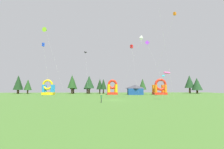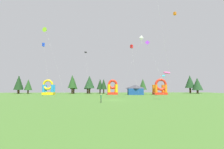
{
  "view_description": "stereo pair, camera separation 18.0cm",
  "coord_description": "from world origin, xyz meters",
  "px_view_note": "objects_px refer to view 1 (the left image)",
  "views": [
    {
      "loc": [
        -2.6,
        -39.19,
        2.93
      ],
      "look_at": [
        0.0,
        9.31,
        6.71
      ],
      "focal_mm": 26.85,
      "sensor_mm": 36.0,
      "label": 1
    },
    {
      "loc": [
        -2.42,
        -39.2,
        2.93
      ],
      "look_at": [
        0.0,
        9.31,
        6.71
      ],
      "focal_mm": 26.85,
      "sensor_mm": 36.0,
      "label": 2
    }
  ],
  "objects_px": {
    "kite_blue_box": "(43,45)",
    "festival_tent": "(135,90)",
    "kite_cyan_parafoil": "(163,76)",
    "kite_orange_box": "(175,14)",
    "kite_red_box": "(132,47)",
    "kite_purple_diamond": "(147,43)",
    "kite_white_diamond": "(142,38)",
    "inflatable_red_slide": "(48,89)",
    "inflatable_orange_dome": "(160,89)",
    "inflatable_yellow_castle": "(112,89)",
    "person_far_side": "(101,97)",
    "kite_pink_parafoil": "(167,73)",
    "kite_black_parafoil": "(85,52)",
    "kite_lime_delta": "(46,30)"
  },
  "relations": [
    {
      "from": "kite_blue_box",
      "to": "festival_tent",
      "type": "height_order",
      "value": "kite_blue_box"
    },
    {
      "from": "kite_cyan_parafoil",
      "to": "festival_tent",
      "type": "relative_size",
      "value": 1.24
    },
    {
      "from": "kite_orange_box",
      "to": "kite_red_box",
      "type": "distance_m",
      "value": 19.29
    },
    {
      "from": "kite_cyan_parafoil",
      "to": "kite_red_box",
      "type": "height_order",
      "value": "kite_red_box"
    },
    {
      "from": "kite_blue_box",
      "to": "kite_purple_diamond",
      "type": "height_order",
      "value": "kite_purple_diamond"
    },
    {
      "from": "kite_white_diamond",
      "to": "inflatable_red_slide",
      "type": "height_order",
      "value": "kite_white_diamond"
    },
    {
      "from": "inflatable_orange_dome",
      "to": "inflatable_yellow_castle",
      "type": "height_order",
      "value": "inflatable_orange_dome"
    },
    {
      "from": "kite_purple_diamond",
      "to": "inflatable_orange_dome",
      "type": "height_order",
      "value": "kite_purple_diamond"
    },
    {
      "from": "person_far_side",
      "to": "kite_blue_box",
      "type": "bearing_deg",
      "value": 44.12
    },
    {
      "from": "kite_white_diamond",
      "to": "kite_red_box",
      "type": "height_order",
      "value": "kite_white_diamond"
    },
    {
      "from": "kite_pink_parafoil",
      "to": "kite_red_box",
      "type": "height_order",
      "value": "kite_red_box"
    },
    {
      "from": "kite_white_diamond",
      "to": "inflatable_yellow_castle",
      "type": "distance_m",
      "value": 24.74
    },
    {
      "from": "kite_orange_box",
      "to": "kite_blue_box",
      "type": "bearing_deg",
      "value": 179.71
    },
    {
      "from": "person_far_side",
      "to": "festival_tent",
      "type": "height_order",
      "value": "festival_tent"
    },
    {
      "from": "kite_orange_box",
      "to": "inflatable_yellow_castle",
      "type": "distance_m",
      "value": 36.51
    },
    {
      "from": "kite_orange_box",
      "to": "kite_red_box",
      "type": "relative_size",
      "value": 1.76
    },
    {
      "from": "kite_black_parafoil",
      "to": "kite_red_box",
      "type": "relative_size",
      "value": 1.16
    },
    {
      "from": "kite_cyan_parafoil",
      "to": "inflatable_red_slide",
      "type": "height_order",
      "value": "kite_cyan_parafoil"
    },
    {
      "from": "kite_pink_parafoil",
      "to": "kite_cyan_parafoil",
      "type": "relative_size",
      "value": 0.93
    },
    {
      "from": "kite_white_diamond",
      "to": "kite_pink_parafoil",
      "type": "distance_m",
      "value": 21.78
    },
    {
      "from": "kite_black_parafoil",
      "to": "inflatable_yellow_castle",
      "type": "height_order",
      "value": "kite_black_parafoil"
    },
    {
      "from": "inflatable_yellow_castle",
      "to": "inflatable_orange_dome",
      "type": "bearing_deg",
      "value": -7.24
    },
    {
      "from": "kite_purple_diamond",
      "to": "kite_cyan_parafoil",
      "type": "bearing_deg",
      "value": -27.41
    },
    {
      "from": "kite_white_diamond",
      "to": "kite_cyan_parafoil",
      "type": "relative_size",
      "value": 2.74
    },
    {
      "from": "inflatable_yellow_castle",
      "to": "person_far_side",
      "type": "bearing_deg",
      "value": -96.45
    },
    {
      "from": "kite_cyan_parafoil",
      "to": "festival_tent",
      "type": "xyz_separation_m",
      "value": [
        -7.96,
        10.46,
        -4.97
      ]
    },
    {
      "from": "inflatable_yellow_castle",
      "to": "kite_red_box",
      "type": "bearing_deg",
      "value": -78.34
    },
    {
      "from": "kite_orange_box",
      "to": "kite_purple_diamond",
      "type": "bearing_deg",
      "value": 133.1
    },
    {
      "from": "kite_white_diamond",
      "to": "inflatable_orange_dome",
      "type": "xyz_separation_m",
      "value": [
        10.28,
        12.47,
        -17.28
      ]
    },
    {
      "from": "kite_pink_parafoil",
      "to": "festival_tent",
      "type": "xyz_separation_m",
      "value": [
        -1.97,
        29.0,
        -4.41
      ]
    },
    {
      "from": "inflatable_orange_dome",
      "to": "inflatable_yellow_castle",
      "type": "distance_m",
      "value": 19.68
    },
    {
      "from": "kite_red_box",
      "to": "inflatable_yellow_castle",
      "type": "bearing_deg",
      "value": 101.66
    },
    {
      "from": "kite_black_parafoil",
      "to": "kite_blue_box",
      "type": "distance_m",
      "value": 19.81
    },
    {
      "from": "kite_black_parafoil",
      "to": "inflatable_orange_dome",
      "type": "height_order",
      "value": "kite_black_parafoil"
    },
    {
      "from": "kite_white_diamond",
      "to": "festival_tent",
      "type": "distance_m",
      "value": 21.33
    },
    {
      "from": "kite_lime_delta",
      "to": "kite_black_parafoil",
      "type": "distance_m",
      "value": 16.95
    },
    {
      "from": "kite_cyan_parafoil",
      "to": "kite_red_box",
      "type": "distance_m",
      "value": 17.14
    },
    {
      "from": "festival_tent",
      "to": "inflatable_yellow_castle",
      "type": "bearing_deg",
      "value": 161.27
    },
    {
      "from": "kite_pink_parafoil",
      "to": "festival_tent",
      "type": "distance_m",
      "value": 29.4
    },
    {
      "from": "kite_blue_box",
      "to": "inflatable_red_slide",
      "type": "bearing_deg",
      "value": 101.69
    },
    {
      "from": "kite_orange_box",
      "to": "inflatable_red_slide",
      "type": "distance_m",
      "value": 54.45
    },
    {
      "from": "kite_purple_diamond",
      "to": "inflatable_orange_dome",
      "type": "bearing_deg",
      "value": 49.59
    },
    {
      "from": "kite_pink_parafoil",
      "to": "kite_orange_box",
      "type": "distance_m",
      "value": 25.89
    },
    {
      "from": "kite_orange_box",
      "to": "inflatable_yellow_castle",
      "type": "xyz_separation_m",
      "value": [
        -19.41,
        18.7,
        -24.63
      ]
    },
    {
      "from": "kite_pink_parafoil",
      "to": "kite_orange_box",
      "type": "height_order",
      "value": "kite_orange_box"
    },
    {
      "from": "inflatable_orange_dome",
      "to": "inflatable_red_slide",
      "type": "bearing_deg",
      "value": 178.93
    },
    {
      "from": "kite_white_diamond",
      "to": "kite_blue_box",
      "type": "height_order",
      "value": "kite_white_diamond"
    },
    {
      "from": "kite_white_diamond",
      "to": "inflatable_red_slide",
      "type": "xyz_separation_m",
      "value": [
        -35.26,
        13.32,
        -17.46
      ]
    },
    {
      "from": "inflatable_yellow_castle",
      "to": "kite_white_diamond",
      "type": "bearing_deg",
      "value": -58.28
    },
    {
      "from": "kite_lime_delta",
      "to": "kite_orange_box",
      "type": "xyz_separation_m",
      "value": [
        44.49,
        -9.14,
        2.97
      ]
    }
  ]
}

